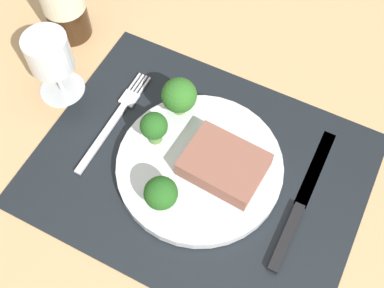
% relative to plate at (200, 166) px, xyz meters
% --- Properties ---
extents(ground_plane, '(1.40, 1.10, 0.03)m').
position_rel_plate_xyz_m(ground_plane, '(0.00, 0.00, -0.03)').
color(ground_plane, tan).
extents(placemat, '(0.45, 0.35, 0.00)m').
position_rel_plate_xyz_m(placemat, '(0.00, 0.00, -0.01)').
color(placemat, black).
rests_on(placemat, ground_plane).
extents(plate, '(0.23, 0.23, 0.02)m').
position_rel_plate_xyz_m(plate, '(0.00, 0.00, 0.00)').
color(plate, silver).
rests_on(plate, placemat).
extents(steak, '(0.11, 0.09, 0.03)m').
position_rel_plate_xyz_m(steak, '(0.03, 0.01, 0.02)').
color(steak, '#8C5647').
rests_on(steak, plate).
extents(broccoli_front_edge, '(0.04, 0.04, 0.06)m').
position_rel_plate_xyz_m(broccoli_front_edge, '(-0.02, -0.08, 0.04)').
color(broccoli_front_edge, '#6B994C').
rests_on(broccoli_front_edge, plate).
extents(broccoli_near_steak, '(0.05, 0.05, 0.06)m').
position_rel_plate_xyz_m(broccoli_near_steak, '(-0.07, 0.07, 0.04)').
color(broccoli_near_steak, '#6B994C').
rests_on(broccoli_near_steak, plate).
extents(broccoli_near_fork, '(0.04, 0.04, 0.05)m').
position_rel_plate_xyz_m(broccoli_near_fork, '(-0.07, 0.01, 0.04)').
color(broccoli_near_fork, '#5B8942').
rests_on(broccoli_near_fork, plate).
extents(fork, '(0.02, 0.19, 0.01)m').
position_rel_plate_xyz_m(fork, '(-0.15, 0.01, -0.01)').
color(fork, silver).
rests_on(fork, placemat).
extents(knife, '(0.02, 0.23, 0.01)m').
position_rel_plate_xyz_m(knife, '(0.15, 0.01, -0.00)').
color(knife, black).
rests_on(knife, placemat).
extents(wine_glass, '(0.07, 0.07, 0.11)m').
position_rel_plate_xyz_m(wine_glass, '(-0.25, 0.03, 0.07)').
color(wine_glass, silver).
rests_on(wine_glass, ground_plane).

